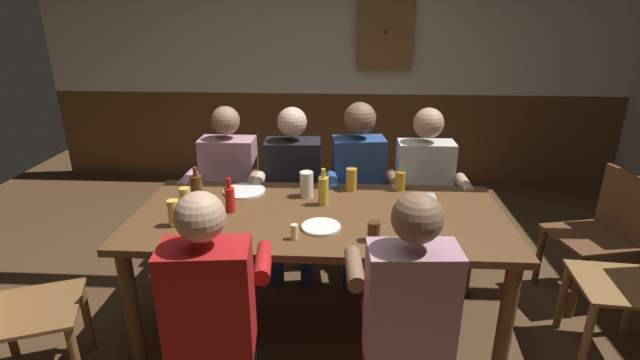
% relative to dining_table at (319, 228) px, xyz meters
% --- Properties ---
extents(ground_plane, '(7.30, 7.30, 0.00)m').
position_rel_dining_table_xyz_m(ground_plane, '(0.00, -0.02, -0.67)').
color(ground_plane, '#4C331E').
extents(back_wall_upper, '(6.09, 0.12, 1.52)m').
position_rel_dining_table_xyz_m(back_wall_upper, '(0.00, 2.62, 1.07)').
color(back_wall_upper, beige).
extents(back_wall_wainscot, '(6.09, 0.12, 0.97)m').
position_rel_dining_table_xyz_m(back_wall_wainscot, '(0.00, 2.62, -0.18)').
color(back_wall_wainscot, brown).
rests_on(back_wall_wainscot, ground_plane).
extents(dining_table, '(2.10, 0.96, 0.76)m').
position_rel_dining_table_xyz_m(dining_table, '(0.00, 0.00, 0.00)').
color(dining_table, brown).
rests_on(dining_table, ground_plane).
extents(person_0, '(0.53, 0.52, 1.20)m').
position_rel_dining_table_xyz_m(person_0, '(-0.71, 0.70, -0.01)').
color(person_0, '#B78493').
rests_on(person_0, ground_plane).
extents(person_1, '(0.55, 0.53, 1.20)m').
position_rel_dining_table_xyz_m(person_1, '(-0.23, 0.71, -0.00)').
color(person_1, black).
rests_on(person_1, ground_plane).
extents(person_2, '(0.54, 0.55, 1.24)m').
position_rel_dining_table_xyz_m(person_2, '(0.25, 0.70, 0.02)').
color(person_2, '#2D4C84').
rests_on(person_2, ground_plane).
extents(person_3, '(0.54, 0.49, 1.21)m').
position_rel_dining_table_xyz_m(person_3, '(0.71, 0.70, -0.00)').
color(person_3, silver).
rests_on(person_3, ground_plane).
extents(person_4, '(0.54, 0.55, 1.20)m').
position_rel_dining_table_xyz_m(person_4, '(-0.43, -0.71, -0.01)').
color(person_4, '#AD1919').
rests_on(person_4, ground_plane).
extents(person_5, '(0.52, 0.52, 1.21)m').
position_rel_dining_table_xyz_m(person_5, '(0.41, -0.69, -0.01)').
color(person_5, '#B78493').
rests_on(person_5, ground_plane).
extents(chair_empty_near_right, '(0.53, 0.53, 0.88)m').
position_rel_dining_table_xyz_m(chair_empty_near_right, '(1.81, 0.42, -0.19)').
color(chair_empty_near_right, brown).
rests_on(chair_empty_near_right, ground_plane).
extents(chair_empty_near_left, '(0.57, 0.57, 0.88)m').
position_rel_dining_table_xyz_m(chair_empty_near_left, '(-1.47, -0.58, -0.19)').
color(chair_empty_near_left, brown).
rests_on(chair_empty_near_left, ground_plane).
extents(chair_empty_far_end, '(0.48, 0.48, 0.88)m').
position_rel_dining_table_xyz_m(chair_empty_far_end, '(1.72, -0.16, -0.19)').
color(chair_empty_far_end, brown).
rests_on(chair_empty_far_end, ground_plane).
extents(table_candle, '(0.04, 0.04, 0.08)m').
position_rel_dining_table_xyz_m(table_candle, '(-0.11, -0.31, 0.13)').
color(table_candle, '#F9E08C').
rests_on(table_candle, dining_table).
extents(condiment_caddy, '(0.14, 0.10, 0.05)m').
position_rel_dining_table_xyz_m(condiment_caddy, '(0.61, 0.18, 0.12)').
color(condiment_caddy, '#B2B7BC').
rests_on(condiment_caddy, dining_table).
extents(plate_0, '(0.26, 0.26, 0.01)m').
position_rel_dining_table_xyz_m(plate_0, '(-0.49, 0.29, 0.10)').
color(plate_0, white).
rests_on(plate_0, dining_table).
extents(plate_1, '(0.21, 0.21, 0.01)m').
position_rel_dining_table_xyz_m(plate_1, '(0.02, -0.18, 0.10)').
color(plate_1, white).
rests_on(plate_1, dining_table).
extents(bottle_0, '(0.06, 0.06, 0.22)m').
position_rel_dining_table_xyz_m(bottle_0, '(0.02, 0.13, 0.18)').
color(bottle_0, gold).
rests_on(bottle_0, dining_table).
extents(bottle_1, '(0.06, 0.06, 0.20)m').
position_rel_dining_table_xyz_m(bottle_1, '(-0.51, -0.00, 0.17)').
color(bottle_1, red).
rests_on(bottle_1, dining_table).
extents(bottle_2, '(0.07, 0.07, 0.22)m').
position_rel_dining_table_xyz_m(bottle_2, '(-0.73, 0.12, 0.18)').
color(bottle_2, '#593314').
rests_on(bottle_2, dining_table).
extents(pint_glass_0, '(0.06, 0.06, 0.14)m').
position_rel_dining_table_xyz_m(pint_glass_0, '(-0.76, -0.01, 0.16)').
color(pint_glass_0, '#E5C64C').
rests_on(pint_glass_0, dining_table).
extents(pint_glass_1, '(0.08, 0.08, 0.16)m').
position_rel_dining_table_xyz_m(pint_glass_1, '(-0.09, 0.25, 0.17)').
color(pint_glass_1, white).
rests_on(pint_glass_1, dining_table).
extents(pint_glass_2, '(0.06, 0.06, 0.10)m').
position_rel_dining_table_xyz_m(pint_glass_2, '(0.29, -0.30, 0.14)').
color(pint_glass_2, '#4C2D19').
rests_on(pint_glass_2, dining_table).
extents(pint_glass_3, '(0.08, 0.08, 0.15)m').
position_rel_dining_table_xyz_m(pint_glass_3, '(0.58, -0.26, 0.17)').
color(pint_glass_3, white).
rests_on(pint_glass_3, dining_table).
extents(pint_glass_4, '(0.06, 0.06, 0.15)m').
position_rel_dining_table_xyz_m(pint_glass_4, '(-0.76, -0.19, 0.16)').
color(pint_glass_4, '#E5C64C').
rests_on(pint_glass_4, dining_table).
extents(pint_glass_5, '(0.07, 0.07, 0.14)m').
position_rel_dining_table_xyz_m(pint_glass_5, '(0.48, -0.29, 0.16)').
color(pint_glass_5, '#4C2D19').
rests_on(pint_glass_5, dining_table).
extents(pint_glass_6, '(0.07, 0.07, 0.12)m').
position_rel_dining_table_xyz_m(pint_glass_6, '(0.49, 0.39, 0.15)').
color(pint_glass_6, gold).
rests_on(pint_glass_6, dining_table).
extents(pint_glass_7, '(0.07, 0.07, 0.15)m').
position_rel_dining_table_xyz_m(pint_glass_7, '(0.18, 0.37, 0.16)').
color(pint_glass_7, gold).
rests_on(pint_glass_7, dining_table).
extents(wall_dart_cabinet, '(0.56, 0.15, 0.70)m').
position_rel_dining_table_xyz_m(wall_dart_cabinet, '(0.51, 2.49, 0.94)').
color(wall_dart_cabinet, brown).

